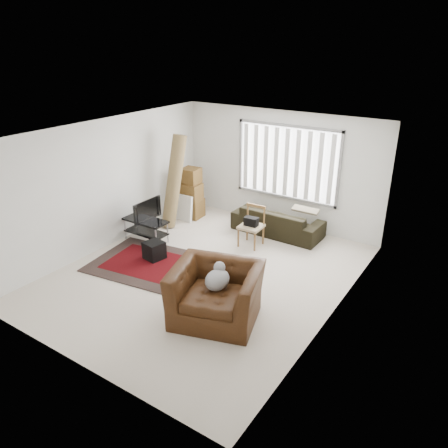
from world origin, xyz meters
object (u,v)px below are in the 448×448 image
object	(u,v)px
sofa	(278,217)
moving_boxes	(191,195)
tv_stand	(146,226)
armchair	(216,290)
side_chair	(252,224)

from	to	relation	value
sofa	moving_boxes	bearing A→B (deg)	7.95
tv_stand	sofa	xyz separation A→B (m)	(2.24, 1.96, 0.03)
sofa	armchair	world-z (taller)	armchair
tv_stand	side_chair	distance (m)	2.32
moving_boxes	side_chair	world-z (taller)	moving_boxes
side_chair	armchair	world-z (taller)	armchair
moving_boxes	sofa	distance (m)	2.28
sofa	armchair	xyz separation A→B (m)	(0.69, -3.49, 0.12)
tv_stand	side_chair	world-z (taller)	side_chair
side_chair	armchair	size ratio (longest dim) A/B	0.53
tv_stand	side_chair	xyz separation A→B (m)	(2.05, 1.09, 0.12)
sofa	armchair	distance (m)	3.55
sofa	armchair	bearing A→B (deg)	101.99
side_chair	armchair	bearing A→B (deg)	-73.75
sofa	tv_stand	bearing A→B (deg)	42.04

